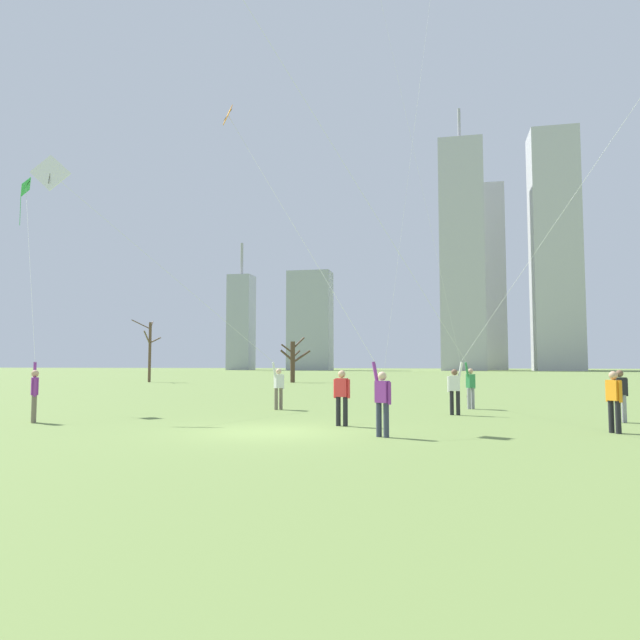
% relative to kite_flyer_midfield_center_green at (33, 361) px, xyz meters
% --- Properties ---
extents(ground_plane, '(400.00, 400.00, 0.00)m').
position_rel_kite_flyer_midfield_center_green_xyz_m(ground_plane, '(8.45, -1.30, -1.91)').
color(ground_plane, olive).
extents(kite_flyer_midfield_center_green, '(4.93, 5.50, 9.62)m').
position_rel_kite_flyer_midfield_center_green_xyz_m(kite_flyer_midfield_center_green, '(0.00, 0.00, 0.00)').
color(kite_flyer_midfield_center_green, '#726656').
rests_on(kite_flyer_midfield_center_green, ground).
extents(kite_flyer_foreground_left_orange, '(6.03, 4.09, 10.67)m').
position_rel_kite_flyer_midfield_center_green_xyz_m(kite_flyer_foreground_left_orange, '(10.82, -1.47, 0.06)').
color(kite_flyer_foreground_left_orange, '#33384C').
rests_on(kite_flyer_foreground_left_orange, ground).
extents(kite_flyer_midfield_left_purple, '(10.96, 7.40, 19.05)m').
position_rel_kite_flyer_midfield_center_green_xyz_m(kite_flyer_midfield_left_purple, '(11.21, 5.89, 3.85)').
color(kite_flyer_midfield_left_purple, gray).
rests_on(kite_flyer_midfield_left_purple, ground).
extents(kite_flyer_far_back_white, '(8.61, 4.37, 9.57)m').
position_rel_kite_flyer_midfield_center_green_xyz_m(kite_flyer_far_back_white, '(4.56, 4.88, 1.05)').
color(kite_flyer_far_back_white, '#726656').
rests_on(kite_flyer_far_back_white, ground).
extents(kite_flyer_midfield_right_pink, '(12.72, 1.40, 19.62)m').
position_rel_kite_flyer_midfield_center_green_xyz_m(kite_flyer_midfield_right_pink, '(16.01, 4.65, 3.14)').
color(kite_flyer_midfield_right_pink, black).
rests_on(kite_flyer_midfield_right_pink, ground).
extents(bystander_far_off_by_trees, '(0.50, 0.26, 1.62)m').
position_rel_kite_flyer_midfield_center_green_xyz_m(bystander_far_off_by_trees, '(10.01, 0.45, -1.01)').
color(bystander_far_off_by_trees, black).
rests_on(bystander_far_off_by_trees, ground).
extents(bystander_strolling_midfield, '(0.35, 0.44, 1.62)m').
position_rel_kite_flyer_midfield_center_green_xyz_m(bystander_strolling_midfield, '(17.31, 0.21, -1.01)').
color(bystander_strolling_midfield, black).
rests_on(bystander_strolling_midfield, ground).
extents(bystander_watching_nearby, '(0.49, 0.29, 1.62)m').
position_rel_kite_flyer_midfield_center_green_xyz_m(bystander_watching_nearby, '(18.28, 3.24, -1.01)').
color(bystander_watching_nearby, gray).
rests_on(bystander_watching_nearby, ground).
extents(distant_kite_low_near_trees_teal, '(3.31, 2.71, 23.72)m').
position_rel_kite_flyer_midfield_center_green_xyz_m(distant_kite_low_near_trees_teal, '(12.38, 14.18, 18.44)').
color(distant_kite_low_near_trees_teal, teal).
rests_on(distant_kite_low_near_trees_teal, ground).
extents(bare_tree_leftmost, '(2.71, 1.95, 4.37)m').
position_rel_kite_flyer_midfield_center_green_xyz_m(bare_tree_leftmost, '(-1.16, 37.63, 0.28)').
color(bare_tree_leftmost, '#4C3828').
rests_on(bare_tree_leftmost, ground).
extents(bare_tree_rightmost, '(2.67, 2.89, 6.12)m').
position_rel_kite_flyer_midfield_center_green_xyz_m(bare_tree_rightmost, '(-15.16, 35.74, 1.33)').
color(bare_tree_rightmost, brown).
rests_on(bare_tree_rightmost, ground).
extents(skyline_mid_tower_left, '(10.64, 6.17, 51.80)m').
position_rel_kite_flyer_midfield_center_green_xyz_m(skyline_mid_tower_left, '(24.50, 150.60, 23.99)').
color(skyline_mid_tower_left, '#B2B2B7').
rests_on(skyline_mid_tower_left, ground).
extents(skyline_squat_block, '(11.11, 8.81, 68.16)m').
position_rel_kite_flyer_midfield_center_green_xyz_m(skyline_squat_block, '(17.71, 135.68, 27.73)').
color(skyline_squat_block, '#B2B2B7').
rests_on(skyline_squat_block, ground).
extents(skyline_tall_tower, '(8.91, 6.49, 54.83)m').
position_rel_kite_flyer_midfield_center_green_xyz_m(skyline_tall_tower, '(44.40, 150.09, 25.50)').
color(skyline_tall_tower, slate).
rests_on(skyline_tall_tower, ground).
extents(skyline_mid_tower_right, '(6.49, 6.24, 35.44)m').
position_rel_kite_flyer_midfield_center_green_xyz_m(skyline_mid_tower_right, '(-42.01, 136.85, 11.32)').
color(skyline_mid_tower_right, '#9EA3AD').
rests_on(skyline_mid_tower_right, ground).
extents(skyline_slender_spire, '(11.22, 10.15, 59.71)m').
position_rel_kite_flyer_midfield_center_green_xyz_m(skyline_slender_spire, '(40.27, 135.39, 27.94)').
color(skyline_slender_spire, '#B2B2B7').
rests_on(skyline_slender_spire, ground).
extents(skyline_short_annex, '(11.21, 7.06, 25.94)m').
position_rel_kite_flyer_midfield_center_green_xyz_m(skyline_short_annex, '(-21.37, 132.50, 11.06)').
color(skyline_short_annex, '#9EA3AD').
rests_on(skyline_short_annex, ground).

